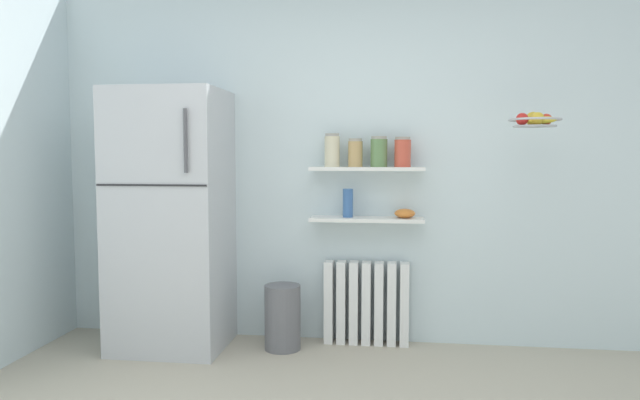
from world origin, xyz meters
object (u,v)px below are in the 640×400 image
storage_jar_0 (332,150)px  trash_bin (283,317)px  storage_jar_3 (403,152)px  vase (348,203)px  refrigerator (171,220)px  hanging_fruit_basket (535,120)px  storage_jar_1 (355,153)px  shelf_bowl (405,213)px  storage_jar_2 (379,152)px  radiator (366,303)px

storage_jar_0 → trash_bin: 1.21m
storage_jar_3 → vase: size_ratio=1.03×
refrigerator → hanging_fruit_basket: refrigerator is taller
storage_jar_1 → storage_jar_3: storage_jar_3 is taller
storage_jar_3 → trash_bin: (-0.81, -0.16, -1.14)m
shelf_bowl → storage_jar_1: bearing=180.0°
storage_jar_0 → shelf_bowl: (0.51, 0.00, -0.43)m
storage_jar_2 → hanging_fruit_basket: (0.96, -0.29, 0.19)m
storage_jar_1 → storage_jar_2: (0.16, 0.00, 0.01)m
refrigerator → storage_jar_2: refrigerator is taller
radiator → storage_jar_3: storage_jar_3 is taller
radiator → trash_bin: bearing=-161.5°
storage_jar_3 → hanging_fruit_basket: hanging_fruit_basket is taller
radiator → shelf_bowl: shelf_bowl is taller
hanging_fruit_basket → storage_jar_0: bearing=167.1°
storage_jar_0 → storage_jar_2: storage_jar_0 is taller
refrigerator → storage_jar_2: bearing=8.2°
hanging_fruit_basket → shelf_bowl: bearing=159.4°
refrigerator → vase: bearing=9.6°
radiator → storage_jar_2: storage_jar_2 is taller
shelf_bowl → trash_bin: 1.11m
shelf_bowl → trash_bin: shelf_bowl is taller
storage_jar_1 → vase: storage_jar_1 is taller
vase → storage_jar_0: bearing=180.0°
trash_bin → storage_jar_1: bearing=18.2°
storage_jar_0 → trash_bin: size_ratio=0.52×
trash_bin → storage_jar_3: bearing=11.2°
storage_jar_0 → storage_jar_1: size_ratio=1.18×
storage_jar_2 → storage_jar_1: bearing=180.0°
storage_jar_2 → radiator: bearing=159.7°
shelf_bowl → trash_bin: (-0.83, -0.16, -0.72)m
storage_jar_3 → hanging_fruit_basket: 0.87m
shelf_bowl → trash_bin: bearing=-169.1°
vase → shelf_bowl: bearing=0.0°
storage_jar_0 → storage_jar_2: (0.32, 0.00, -0.01)m
storage_jar_2 → hanging_fruit_basket: hanging_fruit_basket is taller
storage_jar_1 → hanging_fruit_basket: hanging_fruit_basket is taller
storage_jar_1 → trash_bin: (-0.49, -0.16, -1.13)m
storage_jar_3 → trash_bin: size_ratio=0.46×
refrigerator → shelf_bowl: bearing=7.3°
storage_jar_0 → trash_bin: (-0.33, -0.16, -1.15)m
storage_jar_1 → hanging_fruit_basket: 1.18m
storage_jar_3 → shelf_bowl: size_ratio=1.45×
trash_bin → shelf_bowl: bearing=10.9°
radiator → shelf_bowl: size_ratio=4.19×
radiator → storage_jar_0: storage_jar_0 is taller
radiator → storage_jar_0: (-0.24, -0.03, 1.08)m
storage_jar_1 → storage_jar_3: (0.32, -0.00, 0.01)m
refrigerator → storage_jar_0: size_ratio=7.70×
storage_jar_2 → shelf_bowl: bearing=-0.0°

